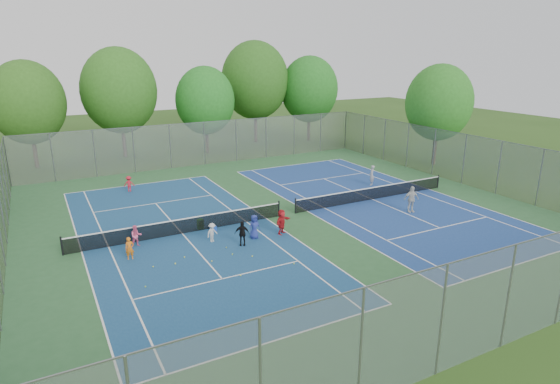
# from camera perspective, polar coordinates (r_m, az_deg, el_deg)

# --- Properties ---
(ground) EXTENTS (120.00, 120.00, 0.00)m
(ground) POSITION_cam_1_polar(r_m,az_deg,el_deg) (30.48, 0.88, -2.82)
(ground) COLOR #284917
(ground) RESTS_ON ground
(court_pad) EXTENTS (32.00, 32.00, 0.01)m
(court_pad) POSITION_cam_1_polar(r_m,az_deg,el_deg) (30.47, 0.88, -2.81)
(court_pad) COLOR #2A5930
(court_pad) RESTS_ON ground
(court_left) EXTENTS (10.97, 23.77, 0.01)m
(court_left) POSITION_cam_1_polar(r_m,az_deg,el_deg) (27.99, -11.82, -4.99)
(court_left) COLOR navy
(court_left) RESTS_ON court_pad
(court_right) EXTENTS (10.97, 23.77, 0.01)m
(court_right) POSITION_cam_1_polar(r_m,az_deg,el_deg) (34.23, 11.21, -0.89)
(court_right) COLOR navy
(court_right) RESTS_ON court_pad
(net_left) EXTENTS (12.87, 0.10, 0.91)m
(net_left) POSITION_cam_1_polar(r_m,az_deg,el_deg) (27.83, -11.88, -4.15)
(net_left) COLOR black
(net_left) RESTS_ON ground
(net_right) EXTENTS (12.87, 0.10, 0.91)m
(net_right) POSITION_cam_1_polar(r_m,az_deg,el_deg) (34.10, 11.25, -0.19)
(net_right) COLOR black
(net_right) RESTS_ON ground
(fence_north) EXTENTS (32.00, 0.10, 4.00)m
(fence_north) POSITION_cam_1_polar(r_m,az_deg,el_deg) (44.18, -9.21, 5.86)
(fence_north) COLOR gray
(fence_north) RESTS_ON ground
(fence_south) EXTENTS (32.00, 0.10, 4.00)m
(fence_south) POSITION_cam_1_polar(r_m,az_deg,el_deg) (18.54, 26.02, -11.45)
(fence_south) COLOR gray
(fence_south) RESTS_ON ground
(fence_east) EXTENTS (0.10, 32.00, 4.00)m
(fence_east) POSITION_cam_1_polar(r_m,az_deg,el_deg) (39.90, 21.51, 3.72)
(fence_east) COLOR gray
(fence_east) RESTS_ON ground
(tree_nw) EXTENTS (6.40, 6.40, 9.58)m
(tree_nw) POSITION_cam_1_polar(r_m,az_deg,el_deg) (47.32, -28.43, 9.57)
(tree_nw) COLOR #443326
(tree_nw) RESTS_ON ground
(tree_nl) EXTENTS (7.20, 7.20, 10.69)m
(tree_nl) POSITION_cam_1_polar(r_m,az_deg,el_deg) (48.90, -19.03, 11.60)
(tree_nl) COLOR #443326
(tree_nl) RESTS_ON ground
(tree_nc) EXTENTS (6.00, 6.00, 8.85)m
(tree_nc) POSITION_cam_1_polar(r_m,az_deg,el_deg) (49.02, -9.10, 10.95)
(tree_nc) COLOR #443326
(tree_nc) RESTS_ON ground
(tree_nr) EXTENTS (7.60, 7.60, 11.42)m
(tree_nr) POSITION_cam_1_polar(r_m,az_deg,el_deg) (54.28, -3.08, 13.43)
(tree_nr) COLOR #443326
(tree_nr) RESTS_ON ground
(tree_ne) EXTENTS (6.60, 6.60, 9.77)m
(tree_ne) POSITION_cam_1_polar(r_m,az_deg,el_deg) (55.43, 3.60, 12.38)
(tree_ne) COLOR #443326
(tree_ne) RESTS_ON ground
(tree_side_e) EXTENTS (6.00, 6.00, 9.20)m
(tree_side_e) POSITION_cam_1_polar(r_m,az_deg,el_deg) (45.49, 18.81, 10.28)
(tree_side_e) COLOR #443326
(tree_side_e) RESTS_ON ground
(ball_crate) EXTENTS (0.36, 0.36, 0.29)m
(ball_crate) POSITION_cam_1_polar(r_m,az_deg,el_deg) (28.10, -8.14, -4.43)
(ball_crate) COLOR blue
(ball_crate) RESTS_ON ground
(ball_hopper) EXTENTS (0.36, 0.36, 0.63)m
(ball_hopper) POSITION_cam_1_polar(r_m,az_deg,el_deg) (28.40, -9.68, -3.90)
(ball_hopper) COLOR green
(ball_hopper) RESTS_ON ground
(student_a) EXTENTS (0.47, 0.34, 1.21)m
(student_a) POSITION_cam_1_polar(r_m,az_deg,el_deg) (25.17, -17.86, -6.57)
(student_a) COLOR orange
(student_a) RESTS_ON ground
(student_b) EXTENTS (0.59, 0.46, 1.22)m
(student_b) POSITION_cam_1_polar(r_m,az_deg,el_deg) (26.68, -17.13, -5.14)
(student_b) COLOR #F55F8D
(student_b) RESTS_ON ground
(student_c) EXTENTS (0.82, 0.66, 1.11)m
(student_c) POSITION_cam_1_polar(r_m,az_deg,el_deg) (26.38, -8.27, -4.92)
(student_c) COLOR beige
(student_c) RESTS_ON ground
(student_d) EXTENTS (0.88, 0.68, 1.40)m
(student_d) POSITION_cam_1_polar(r_m,az_deg,el_deg) (25.68, -4.64, -5.07)
(student_d) COLOR black
(student_d) RESTS_ON ground
(student_e) EXTENTS (0.73, 0.51, 1.41)m
(student_e) POSITION_cam_1_polar(r_m,az_deg,el_deg) (26.55, -3.14, -4.26)
(student_e) COLOR navy
(student_e) RESTS_ON ground
(student_f) EXTENTS (1.42, 1.10, 1.50)m
(student_f) POSITION_cam_1_polar(r_m,az_deg,el_deg) (27.14, 0.21, -3.66)
(student_f) COLOR red
(student_f) RESTS_ON ground
(child_far_baseline) EXTENTS (0.89, 0.69, 1.22)m
(child_far_baseline) POSITION_cam_1_polar(r_m,az_deg,el_deg) (37.12, -17.91, 0.95)
(child_far_baseline) COLOR red
(child_far_baseline) RESTS_ON ground
(instructor) EXTENTS (0.70, 0.67, 1.62)m
(instructor) POSITION_cam_1_polar(r_m,az_deg,el_deg) (37.69, 11.12, 2.01)
(instructor) COLOR gray
(instructor) RESTS_ON ground
(teen_court_b) EXTENTS (1.11, 0.68, 1.77)m
(teen_court_b) POSITION_cam_1_polar(r_m,az_deg,el_deg) (31.94, 15.70, -0.86)
(teen_court_b) COLOR silver
(teen_court_b) RESTS_ON ground
(tennis_ball_0) EXTENTS (0.07, 0.07, 0.07)m
(tennis_ball_0) POSITION_cam_1_polar(r_m,az_deg,el_deg) (24.84, -11.56, -7.82)
(tennis_ball_0) COLOR yellow
(tennis_ball_0) RESTS_ON ground
(tennis_ball_1) EXTENTS (0.07, 0.07, 0.07)m
(tennis_ball_1) POSITION_cam_1_polar(r_m,az_deg,el_deg) (22.58, -4.83, -10.14)
(tennis_ball_1) COLOR #E9F338
(tennis_ball_1) RESTS_ON ground
(tennis_ball_2) EXTENTS (0.07, 0.07, 0.07)m
(tennis_ball_2) POSITION_cam_1_polar(r_m,az_deg,el_deg) (23.65, 1.72, -8.77)
(tennis_ball_2) COLOR #B2D331
(tennis_ball_2) RESTS_ON ground
(tennis_ball_3) EXTENTS (0.07, 0.07, 0.07)m
(tennis_ball_3) POSITION_cam_1_polar(r_m,az_deg,el_deg) (22.37, -16.08, -11.06)
(tennis_ball_3) COLOR #ACCA2F
(tennis_ball_3) RESTS_ON ground
(tennis_ball_4) EXTENTS (0.07, 0.07, 0.07)m
(tennis_ball_4) POSITION_cam_1_polar(r_m,az_deg,el_deg) (25.63, -6.56, -6.78)
(tennis_ball_4) COLOR gold
(tennis_ball_4) RESTS_ON ground
(tennis_ball_5) EXTENTS (0.07, 0.07, 0.07)m
(tennis_ball_5) POSITION_cam_1_polar(r_m,az_deg,el_deg) (24.17, -8.32, -8.37)
(tennis_ball_5) COLOR yellow
(tennis_ball_5) RESTS_ON ground
(tennis_ball_6) EXTENTS (0.07, 0.07, 0.07)m
(tennis_ball_6) POSITION_cam_1_polar(r_m,az_deg,el_deg) (24.22, -12.64, -8.56)
(tennis_ball_6) COLOR #EAF338
(tennis_ball_6) RESTS_ON ground
(tennis_ball_7) EXTENTS (0.07, 0.07, 0.07)m
(tennis_ball_7) POSITION_cam_1_polar(r_m,az_deg,el_deg) (24.17, -15.20, -8.81)
(tennis_ball_7) COLOR #BED431
(tennis_ball_7) RESTS_ON ground
(tennis_ball_8) EXTENTS (0.07, 0.07, 0.07)m
(tennis_ball_8) POSITION_cam_1_polar(r_m,az_deg,el_deg) (24.80, -5.83, -7.59)
(tennis_ball_8) COLOR #AED331
(tennis_ball_8) RESTS_ON ground
(tennis_ball_9) EXTENTS (0.07, 0.07, 0.07)m
(tennis_ball_9) POSITION_cam_1_polar(r_m,az_deg,el_deg) (24.49, -3.41, -7.86)
(tennis_ball_9) COLOR #EAF338
(tennis_ball_9) RESTS_ON ground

